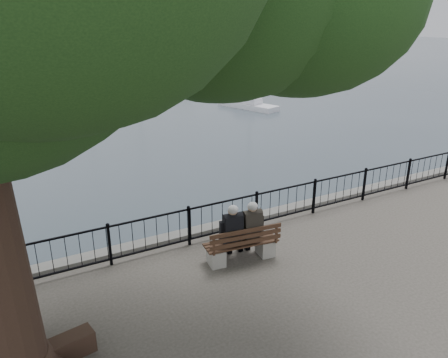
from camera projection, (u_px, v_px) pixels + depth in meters
harbor at (215, 244)px, 12.13m from camera, size 260.00×260.00×1.20m
railing at (224, 216)px, 11.35m from camera, size 22.06×0.06×1.00m
bench at (242, 248)px, 10.28m from camera, size 1.82×0.74×0.93m
person_left at (230, 234)px, 10.15m from camera, size 0.46×0.77×1.48m
person_right at (250, 231)px, 10.32m from camera, size 0.46×0.77×1.48m
lion_monument at (44, 55)px, 51.00m from camera, size 5.94×5.94×8.78m
sailboat_d at (248, 104)px, 32.65m from camera, size 2.83×5.09×9.25m
sailboat_f at (87, 92)px, 37.93m from camera, size 2.07×4.99×9.45m
sailboat_g at (137, 85)px, 41.76m from camera, size 3.76×5.82×10.24m
far_shore at (149, 30)px, 85.23m from camera, size 30.00×8.60×9.18m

